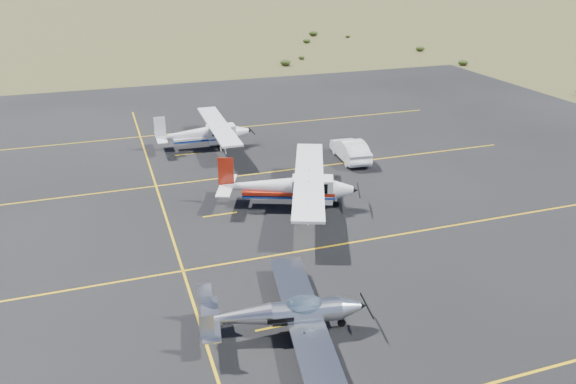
{
  "coord_description": "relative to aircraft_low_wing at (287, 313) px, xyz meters",
  "views": [
    {
      "loc": [
        -8.64,
        -21.27,
        13.94
      ],
      "look_at": [
        0.56,
        5.86,
        1.6
      ],
      "focal_mm": 35.0,
      "sensor_mm": 36.0,
      "label": 1
    }
  ],
  "objects": [
    {
      "name": "aircraft_cessna",
      "position": [
        3.9,
        11.27,
        0.41
      ],
      "size": [
        8.41,
        11.61,
        3.01
      ],
      "rotation": [
        0.0,
        0.0,
        -0.37
      ],
      "color": "white",
      "rests_on": "apron"
    },
    {
      "name": "ground",
      "position": [
        2.82,
        3.98,
        -0.93
      ],
      "size": [
        1600.0,
        1600.0,
        0.0
      ],
      "primitive_type": "plane",
      "color": "#383D1C",
      "rests_on": "ground"
    },
    {
      "name": "aircraft_low_wing",
      "position": [
        0.0,
        0.0,
        0.0
      ],
      "size": [
        6.48,
        8.95,
        1.93
      ],
      "rotation": [
        0.0,
        0.0,
        -0.16
      ],
      "color": "silver",
      "rests_on": "apron"
    },
    {
      "name": "aircraft_plain",
      "position": [
        1.32,
        23.55,
        0.28
      ],
      "size": [
        6.39,
        10.68,
        2.71
      ],
      "rotation": [
        0.0,
        0.0,
        -0.02
      ],
      "color": "white",
      "rests_on": "apron"
    },
    {
      "name": "apron",
      "position": [
        2.82,
        10.98,
        -0.93
      ],
      "size": [
        72.0,
        72.0,
        0.02
      ],
      "primitive_type": "cube",
      "color": "black",
      "rests_on": "ground"
    },
    {
      "name": "sedan",
      "position": [
        10.73,
        17.53,
        -0.14
      ],
      "size": [
        2.03,
        4.82,
        1.55
      ],
      "primitive_type": "imported",
      "rotation": [
        0.0,
        0.0,
        3.06
      ],
      "color": "white",
      "rests_on": "apron"
    }
  ]
}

